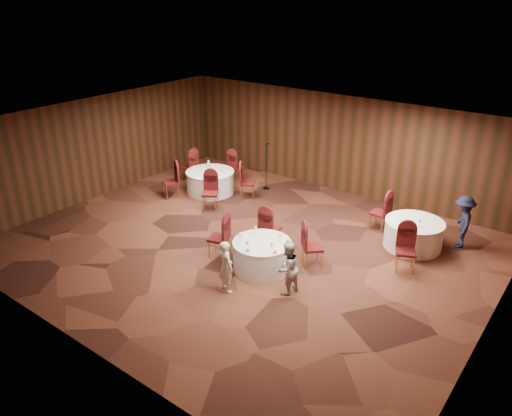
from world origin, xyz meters
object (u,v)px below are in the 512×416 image
Objects in this scene: table_left at (210,182)px; man_c at (463,222)px; table_right at (413,234)px; mic_stand at (266,176)px; table_main at (262,255)px; woman_a at (226,266)px; woman_b at (287,268)px.

man_c is at bearing 8.29° from table_left.
mic_stand is (-5.51, 1.03, 0.09)m from table_right.
table_main is at bearing -55.25° from mic_stand.
man_c is (3.57, 5.30, 0.09)m from woman_a.
table_left and table_right have the same top height.
woman_b is (5.33, -3.42, 0.25)m from table_left.
table_main is 5.26m from mic_stand.
woman_a reaches higher than table_main.
table_left is 1.05× the size of table_right.
man_c is (6.48, -0.25, 0.25)m from mic_stand.
woman_b is at bearing -49.91° from mic_stand.
table_left is 1.00× the size of mic_stand.
woman_b is 5.16m from man_c.
mic_stand is at bearing -130.73° from woman_b.
table_right is at bearing 52.74° from table_main.
table_right is 1.21× the size of woman_b.
table_right is at bearing 168.02° from woman_b.
table_main is 5.37m from man_c.
woman_a is at bearing -53.96° from man_c.
woman_a is at bearing -62.34° from mic_stand.
table_left is 1.89m from mic_stand.
woman_b is (4.04, -4.80, 0.16)m from mic_stand.
man_c is at bearing -2.25° from mic_stand.
table_main is 5.19m from table_left.
table_left is at bearing -101.70° from man_c.
table_left is 5.92m from woman_a.
table_right is (2.51, 3.30, -0.00)m from table_main.
table_main is 1.13× the size of woman_b.
table_main is at bearing -127.26° from table_right.
mic_stand is 6.28m from woman_b.
man_c reaches higher than woman_a.
table_right is 1.06× the size of man_c.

